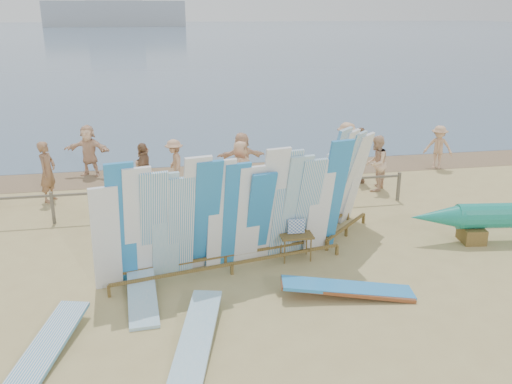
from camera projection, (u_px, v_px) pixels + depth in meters
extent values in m
plane|color=tan|center=(212.00, 259.00, 12.69)|extent=(160.00, 160.00, 0.00)
cube|color=#415A75|center=(155.00, 33.00, 131.85)|extent=(320.00, 240.00, 0.02)
cube|color=brown|center=(191.00, 172.00, 19.40)|extent=(40.00, 2.60, 0.01)
cube|color=#999EA3|center=(115.00, 14.00, 176.87)|extent=(45.00, 8.00, 8.00)
cube|color=#675E4E|center=(200.00, 187.00, 15.23)|extent=(12.00, 0.06, 0.06)
cube|color=#675E4E|center=(53.00, 208.00, 14.64)|extent=(0.08, 0.08, 0.90)
cube|color=#675E4E|center=(128.00, 203.00, 14.99)|extent=(0.08, 0.08, 0.90)
cube|color=#675E4E|center=(200.00, 199.00, 15.34)|extent=(0.08, 0.08, 0.90)
cube|color=#675E4E|center=(269.00, 195.00, 15.69)|extent=(0.08, 0.08, 0.90)
cube|color=#675E4E|center=(335.00, 191.00, 16.04)|extent=(0.08, 0.08, 0.90)
cube|color=#675E4E|center=(398.00, 187.00, 16.39)|extent=(0.08, 0.08, 0.90)
cube|color=brown|center=(232.00, 264.00, 11.87)|extent=(5.20, 1.11, 0.06)
cube|color=brown|center=(225.00, 256.00, 12.26)|extent=(5.20, 1.11, 0.06)
cube|color=white|center=(106.00, 239.00, 10.85)|extent=(0.65, 0.63, 2.35)
cube|color=#2880C8|center=(122.00, 226.00, 10.89)|extent=(0.68, 0.76, 2.81)
cube|color=white|center=(138.00, 227.00, 11.03)|extent=(0.69, 0.82, 2.69)
cube|color=white|center=(154.00, 227.00, 11.16)|extent=(0.71, 0.89, 2.57)
cube|color=#85B9D4|center=(165.00, 227.00, 11.26)|extent=(0.67, 0.70, 2.50)
cube|color=white|center=(181.00, 228.00, 11.39)|extent=(0.68, 0.75, 2.38)
cube|color=white|center=(195.00, 216.00, 11.44)|extent=(0.73, 1.00, 2.81)
cube|color=#2880C8|center=(206.00, 217.00, 11.54)|extent=(0.73, 1.01, 2.70)
cube|color=white|center=(221.00, 216.00, 11.67)|extent=(0.68, 0.74, 2.66)
cube|color=#2880C8|center=(235.00, 216.00, 11.80)|extent=(0.68, 0.75, 2.55)
cube|color=white|center=(249.00, 216.00, 11.93)|extent=(0.68, 0.73, 2.44)
cube|color=#2880C8|center=(259.00, 218.00, 12.04)|extent=(0.71, 0.90, 2.29)
cube|color=white|center=(272.00, 205.00, 12.07)|extent=(0.70, 0.85, 2.80)
cube|color=white|center=(285.00, 205.00, 12.20)|extent=(0.68, 0.77, 2.70)
cube|color=#85B9D4|center=(295.00, 207.00, 12.31)|extent=(0.70, 0.86, 2.57)
cube|color=white|center=(307.00, 207.00, 12.44)|extent=(0.70, 0.87, 2.46)
cube|color=white|center=(320.00, 207.00, 12.57)|extent=(0.66, 0.64, 2.41)
cube|color=#2880C8|center=(332.00, 196.00, 12.61)|extent=(0.71, 0.90, 2.84)
cube|color=brown|center=(347.00, 226.00, 13.88)|extent=(1.57, 1.56, 0.06)
cube|color=brown|center=(330.00, 222.00, 14.13)|extent=(1.57, 1.56, 0.06)
cube|color=white|center=(321.00, 200.00, 12.91)|extent=(0.87, 0.87, 2.46)
cube|color=white|center=(330.00, 186.00, 13.16)|extent=(0.98, 0.99, 2.94)
cube|color=white|center=(337.00, 184.00, 13.50)|extent=(1.00, 1.00, 2.82)
cube|color=white|center=(344.00, 182.00, 13.84)|extent=(1.01, 1.01, 2.70)
cube|color=white|center=(350.00, 181.00, 14.11)|extent=(1.02, 1.02, 2.58)
cube|color=white|center=(356.00, 179.00, 14.44)|extent=(0.88, 0.88, 2.52)
cube|color=brown|center=(472.00, 234.00, 13.57)|extent=(0.61, 0.71, 0.39)
cone|color=#1A8F7B|center=(436.00, 217.00, 13.36)|extent=(1.35, 0.76, 0.60)
cube|color=brown|center=(296.00, 235.00, 12.50)|extent=(0.76, 0.54, 0.04)
cube|color=white|center=(296.00, 226.00, 12.43)|extent=(0.40, 0.03, 0.35)
cube|color=white|center=(45.00, 357.00, 9.11)|extent=(1.26, 2.75, 0.29)
cube|color=#2880C8|center=(347.00, 296.00, 11.06)|extent=(2.75, 0.97, 0.35)
cube|color=#85B9D4|center=(197.00, 343.00, 9.49)|extent=(1.20, 2.75, 0.30)
cube|color=#85B9D4|center=(142.00, 294.00, 11.11)|extent=(0.70, 2.72, 0.35)
cube|color=brown|center=(347.00, 296.00, 11.04)|extent=(2.75, 1.10, 0.34)
cube|color=red|center=(208.00, 193.00, 16.24)|extent=(0.70, 0.68, 0.05)
cube|color=red|center=(210.00, 182.00, 16.37)|extent=(0.55, 0.39, 0.53)
cube|color=red|center=(252.00, 194.00, 16.21)|extent=(0.64, 0.62, 0.05)
cube|color=red|center=(248.00, 184.00, 16.30)|extent=(0.51, 0.34, 0.50)
cube|color=red|center=(235.00, 186.00, 16.08)|extent=(0.46, 0.76, 0.55)
cube|color=red|center=(233.00, 172.00, 16.25)|extent=(0.45, 0.17, 0.35)
imported|color=beige|center=(145.00, 172.00, 16.75)|extent=(0.61, 0.84, 1.57)
imported|color=beige|center=(376.00, 163.00, 17.23)|extent=(0.86, 0.95, 1.79)
imported|color=beige|center=(89.00, 150.00, 18.78)|extent=(1.75, 1.09, 1.80)
imported|color=#8C6042|center=(359.00, 155.00, 18.04)|extent=(0.80, 1.19, 1.87)
imported|color=tan|center=(175.00, 163.00, 17.59)|extent=(0.52, 1.06, 1.59)
imported|color=tan|center=(346.00, 149.00, 18.80)|extent=(1.03, 1.30, 1.87)
imported|color=tan|center=(438.00, 147.00, 19.69)|extent=(1.07, 0.94, 1.58)
imported|color=#8C6042|center=(340.00, 164.00, 17.62)|extent=(0.40, 0.61, 1.54)
imported|color=tan|center=(241.00, 169.00, 16.68)|extent=(0.77, 0.95, 1.76)
imported|color=#8C6042|center=(48.00, 172.00, 16.24)|extent=(0.57, 0.76, 1.85)
imported|color=beige|center=(242.00, 158.00, 17.93)|extent=(1.63, 0.57, 1.74)
imported|color=#8C6042|center=(144.00, 172.00, 16.30)|extent=(0.64, 1.12, 1.80)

